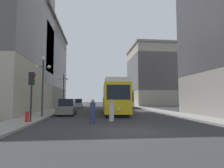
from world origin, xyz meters
name	(u,v)px	position (x,y,z in m)	size (l,w,h in m)	color
ground_plane	(131,131)	(0.00, 0.00, 0.00)	(200.00, 200.00, 0.00)	#303033
sidewalk_left	(71,106)	(-7.55, 40.00, 0.07)	(2.53, 120.00, 0.15)	gray
sidewalk_right	(128,105)	(7.55, 40.00, 0.07)	(2.53, 120.00, 0.15)	gray
streetcar	(114,97)	(0.59, 13.75, 2.10)	(3.25, 14.08, 3.89)	black
transit_bus	(121,98)	(3.98, 28.77, 1.95)	(2.65, 12.52, 3.45)	black
parked_car_left_near	(67,107)	(-4.99, 11.35, 0.84)	(1.89, 4.41, 1.82)	black
parked_car_left_mid	(78,104)	(-4.99, 28.92, 0.84)	(2.05, 4.92, 1.82)	black
pedestrian_crossing_near	(112,111)	(-0.59, 4.88, 0.82)	(0.39, 0.39, 1.76)	beige
pedestrian_crossing_far	(93,112)	(-2.13, 3.85, 0.83)	(0.40, 0.40, 1.79)	navy
traffic_light_near_left	(32,83)	(-6.67, 4.00, 2.96)	(0.47, 0.36, 3.66)	#232328
lamp_post_left_near	(43,77)	(-6.89, 8.01, 3.91)	(1.41, 0.36, 5.75)	#333338
lamp_post_left_far	(64,85)	(-6.89, 21.52, 4.06)	(1.41, 0.36, 6.02)	#333338
fire_hydrant	(27,117)	(-6.86, 3.72, 0.53)	(0.26, 0.26, 0.75)	red
building_left_corner	(22,65)	(-15.81, 27.75, 8.41)	(14.60, 21.90, 16.40)	slate
building_right_midblock	(155,76)	(15.35, 40.74, 8.36)	(13.67, 14.96, 16.29)	#A89E8E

